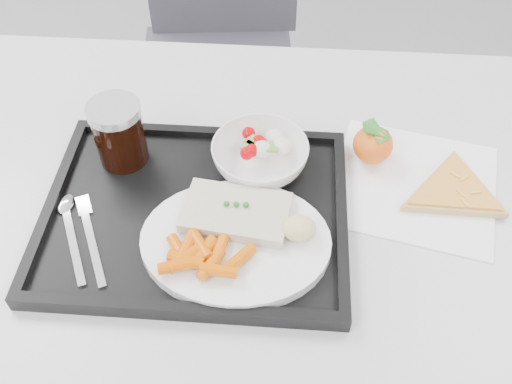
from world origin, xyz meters
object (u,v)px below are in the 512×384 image
at_px(chair, 219,31).
at_px(dinner_plate, 236,242).
at_px(tray, 196,214).
at_px(salad_bowl, 260,156).
at_px(pizza_slice, 454,191).
at_px(cola_glass, 119,132).
at_px(table, 241,221).
at_px(tangerine, 373,144).

height_order(chair, dinner_plate, chair).
relative_size(tray, salad_bowl, 2.96).
bearing_deg(pizza_slice, chair, 121.90).
bearing_deg(cola_glass, table, -15.68).
relative_size(table, tray, 2.67).
height_order(cola_glass, pizza_slice, cola_glass).
bearing_deg(salad_bowl, pizza_slice, -4.91).
height_order(table, cola_glass, cola_glass).
distance_m(table, tray, 0.11).
height_order(tangerine, pizza_slice, tangerine).
bearing_deg(dinner_plate, table, 91.94).
relative_size(chair, salad_bowl, 6.11).
height_order(tray, cola_glass, cola_glass).
xyz_separation_m(table, dinner_plate, (0.00, -0.11, 0.09)).
bearing_deg(table, tangerine, 24.03).
xyz_separation_m(tray, pizza_slice, (0.39, 0.07, 0.00)).
bearing_deg(dinner_plate, tangerine, 44.49).
relative_size(tangerine, pizza_slice, 0.29).
relative_size(salad_bowl, tangerine, 2.04).
bearing_deg(salad_bowl, chair, 102.53).
xyz_separation_m(tray, salad_bowl, (0.09, 0.10, 0.03)).
bearing_deg(salad_bowl, tangerine, 13.46).
bearing_deg(table, chair, 99.76).
bearing_deg(salad_bowl, table, -119.24).
bearing_deg(tray, dinner_plate, -41.27).
bearing_deg(dinner_plate, tray, 138.73).
relative_size(table, tangerine, 16.09).
bearing_deg(table, tray, -141.57).
height_order(table, tray, tray).
distance_m(salad_bowl, pizza_slice, 0.31).
bearing_deg(chair, salad_bowl, -77.47).
height_order(dinner_plate, salad_bowl, salad_bowl).
relative_size(chair, tray, 2.07).
distance_m(chair, salad_bowl, 0.78).
distance_m(table, dinner_plate, 0.14).
bearing_deg(tray, table, 38.43).
bearing_deg(tray, salad_bowl, 47.68).
xyz_separation_m(dinner_plate, tangerine, (0.20, 0.20, 0.01)).
xyz_separation_m(chair, cola_glass, (-0.06, -0.71, 0.28)).
relative_size(dinner_plate, pizza_slice, 1.06).
relative_size(dinner_plate, salad_bowl, 1.78).
bearing_deg(chair, table, -80.24).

